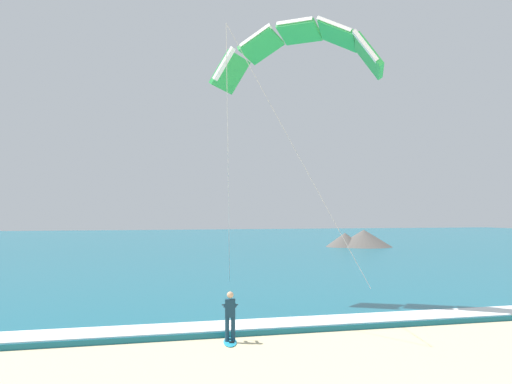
% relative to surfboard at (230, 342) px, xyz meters
% --- Properties ---
extents(sea, '(200.00, 120.00, 0.20)m').
position_rel_surfboard_xyz_m(sea, '(2.54, 60.74, 0.07)').
color(sea, '#146075').
rests_on(sea, ground).
extents(surf_foam, '(200.00, 1.80, 0.04)m').
position_rel_surfboard_xyz_m(surf_foam, '(2.54, 1.74, 0.19)').
color(surf_foam, white).
rests_on(surf_foam, sea).
extents(surfboard, '(0.71, 1.46, 0.09)m').
position_rel_surfboard_xyz_m(surfboard, '(0.00, 0.00, 0.00)').
color(surfboard, '#239EC6').
rests_on(surfboard, ground).
extents(kitesurfer, '(0.59, 0.59, 1.69)m').
position_rel_surfboard_xyz_m(kitesurfer, '(0.00, 0.02, 0.91)').
color(kitesurfer, '#143347').
rests_on(kitesurfer, ground).
extents(kite_primary, '(7.39, 7.38, 11.66)m').
position_rel_surfboard_xyz_m(kite_primary, '(4.13, 4.99, 11.64)').
color(kite_primary, green).
extents(headland_right, '(8.59, 7.50, 2.28)m').
position_rel_surfboard_xyz_m(headland_right, '(25.77, 44.24, 1.06)').
color(headland_right, '#56514C').
rests_on(headland_right, ground).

